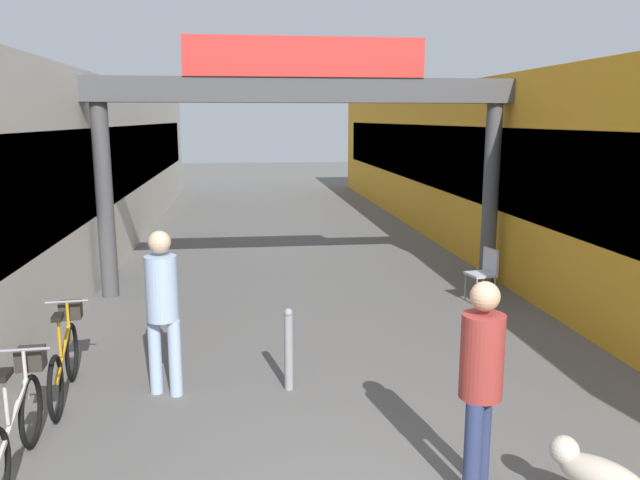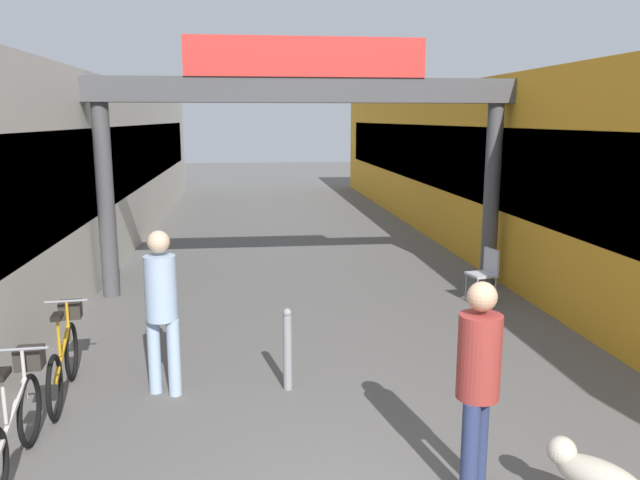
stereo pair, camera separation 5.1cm
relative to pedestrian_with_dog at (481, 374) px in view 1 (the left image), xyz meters
The scene contains 10 objects.
storefront_left 11.51m from the pedestrian_with_dog, 120.60° to the left, with size 3.00×26.00×3.77m.
storefront_right 10.83m from the pedestrian_with_dog, 66.29° to the left, with size 3.00×26.00×3.77m.
arcade_sign_gateway 6.60m from the pedestrian_with_dog, 96.89° to the left, with size 7.40×0.47×4.29m.
pedestrian_with_dog is the anchor object (origin of this frame).
pedestrian_companion 3.48m from the pedestrian_with_dog, 141.11° to the left, with size 0.44×0.44×1.83m.
dog_on_leash 1.09m from the pedestrian_with_dog, 28.80° to the right, with size 0.65×0.76×0.56m.
bicycle_silver_nearest 3.92m from the pedestrian_with_dog, 167.78° to the left, with size 0.46×1.69×0.98m.
bicycle_orange_second 4.49m from the pedestrian_with_dog, 148.46° to the left, with size 0.46×1.69×0.98m.
bollard_post_metal 2.59m from the pedestrian_with_dog, 122.41° to the left, with size 0.10×0.10×0.94m.
cafe_chair_aluminium_nearer 5.58m from the pedestrian_with_dog, 67.68° to the left, with size 0.47×0.47×0.89m.
Camera 1 is at (-1.08, -3.29, 2.99)m, focal length 35.00 mm.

